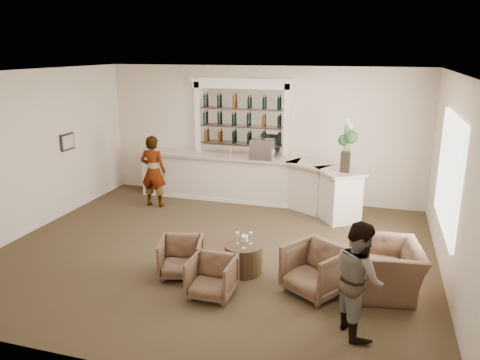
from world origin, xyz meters
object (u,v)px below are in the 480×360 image
at_px(cocktail_table, 244,259).
at_px(flower_vase, 346,142).
at_px(bar_counter, 249,180).
at_px(armchair_right, 316,270).
at_px(armchair_center, 212,277).
at_px(guest, 359,278).
at_px(espresso_machine, 262,149).
at_px(sommelier, 153,171).
at_px(armchair_left, 181,257).
at_px(armchair_far, 386,268).

distance_m(cocktail_table, flower_vase, 3.62).
height_order(bar_counter, cocktail_table, bar_counter).
xyz_separation_m(cocktail_table, armchair_right, (1.27, -0.34, 0.14)).
relative_size(armchair_center, flower_vase, 0.60).
bearing_deg(guest, flower_vase, -19.85).
relative_size(cocktail_table, armchair_right, 0.75).
bearing_deg(cocktail_table, armchair_right, -14.86).
xyz_separation_m(guest, espresso_machine, (-2.53, 4.87, 0.59)).
distance_m(bar_counter, sommelier, 2.34).
xyz_separation_m(armchair_center, armchair_right, (1.51, 0.56, 0.07)).
distance_m(cocktail_table, guest, 2.35).
bearing_deg(armchair_right, armchair_left, -145.90).
relative_size(espresso_machine, flower_vase, 0.46).
bearing_deg(armchair_far, flower_vase, -172.01).
height_order(guest, armchair_far, guest).
bearing_deg(armchair_left, sommelier, 107.96).
bearing_deg(espresso_machine, guest, -64.08).
relative_size(bar_counter, flower_vase, 4.93).
distance_m(armchair_center, flower_vase, 4.45).
bearing_deg(bar_counter, espresso_machine, -6.95).
relative_size(bar_counter, cocktail_table, 8.91).
relative_size(cocktail_table, armchair_center, 0.93).
distance_m(sommelier, armchair_far, 6.04).
bearing_deg(espresso_machine, armchair_far, -52.83).
height_order(sommelier, guest, sommelier).
height_order(bar_counter, guest, guest).
xyz_separation_m(guest, armchair_left, (-2.91, 0.82, -0.46)).
distance_m(armchair_left, flower_vase, 4.37).
relative_size(sommelier, armchair_right, 2.03).
height_order(sommelier, armchair_right, sommelier).
bearing_deg(flower_vase, cocktail_table, -115.24).
distance_m(cocktail_table, sommelier, 4.17).
xyz_separation_m(armchair_left, espresso_machine, (0.37, 4.05, 1.05)).
distance_m(guest, flower_vase, 4.34).
bearing_deg(sommelier, cocktail_table, 136.15).
relative_size(bar_counter, armchair_left, 8.02).
bearing_deg(bar_counter, cocktail_table, -75.86).
height_order(bar_counter, espresso_machine, espresso_machine).
bearing_deg(sommelier, guest, 139.63).
bearing_deg(armchair_far, armchair_center, -79.18).
distance_m(cocktail_table, espresso_machine, 3.86).
height_order(armchair_left, armchair_far, armchair_far).
bearing_deg(armchair_left, flower_vase, 39.36).
relative_size(sommelier, espresso_machine, 3.24).
height_order(cocktail_table, armchair_left, armchair_left).
distance_m(armchair_far, espresso_machine, 4.75).
distance_m(armchair_center, espresso_machine, 4.68).
bearing_deg(sommelier, armchair_center, 125.78).
xyz_separation_m(sommelier, flower_vase, (4.46, 0.21, 0.93)).
distance_m(armchair_left, armchair_right, 2.24).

